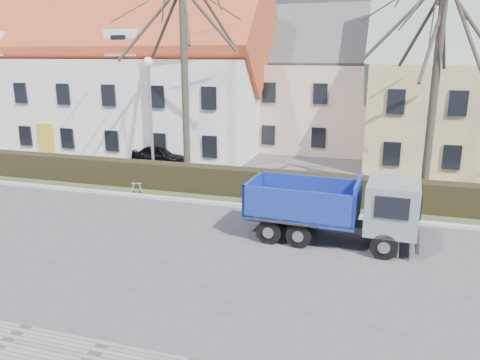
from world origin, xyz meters
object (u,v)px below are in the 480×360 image
(streetlight, at_px, (151,121))
(parked_car_a, at_px, (160,155))
(dump_truck, at_px, (325,207))
(cart_frame, at_px, (132,188))

(streetlight, relative_size, parked_car_a, 1.83)
(dump_truck, distance_m, cart_frame, 10.02)
(streetlight, bearing_deg, dump_truck, -28.81)
(streetlight, distance_m, parked_car_a, 5.02)
(streetlight, bearing_deg, cart_frame, -91.17)
(parked_car_a, bearing_deg, streetlight, -154.25)
(dump_truck, bearing_deg, cart_frame, 164.68)
(streetlight, distance_m, cart_frame, 3.61)
(streetlight, xyz_separation_m, parked_car_a, (-1.59, 3.97, -2.63))
(dump_truck, xyz_separation_m, streetlight, (-9.45, 5.19, 1.99))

